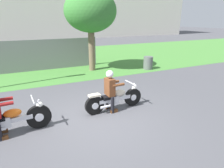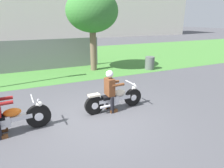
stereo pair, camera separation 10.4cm
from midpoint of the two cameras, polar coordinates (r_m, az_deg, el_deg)
ground at (r=6.00m, az=-4.85°, el=-10.46°), size 120.00×120.00×0.00m
grass_verge at (r=15.21m, az=-18.27°, el=6.66°), size 60.00×12.00×0.01m
motorcycle_lead at (r=6.45m, az=0.36°, el=-4.43°), size 2.08×0.66×0.87m
rider_lead at (r=6.22m, az=-1.00°, el=-1.10°), size 0.56×0.48×1.39m
motorcycle_follow at (r=5.79m, az=-29.23°, el=-9.59°), size 2.29×0.66×0.89m
tree_roadside at (r=11.39m, az=-6.66°, el=20.45°), size 2.89×2.89×4.49m
trash_can at (r=11.99m, az=10.36°, el=6.15°), size 0.56×0.56×0.77m
fence_segment at (r=12.23m, az=-20.85°, el=7.94°), size 7.00×0.06×1.80m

